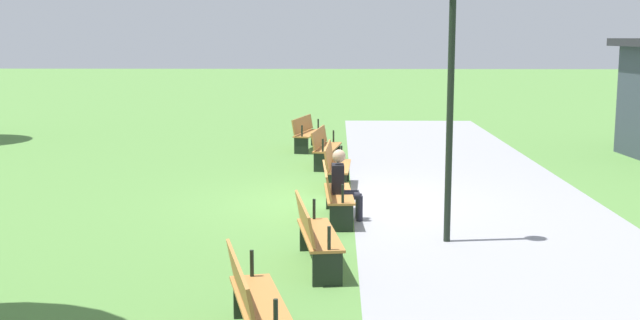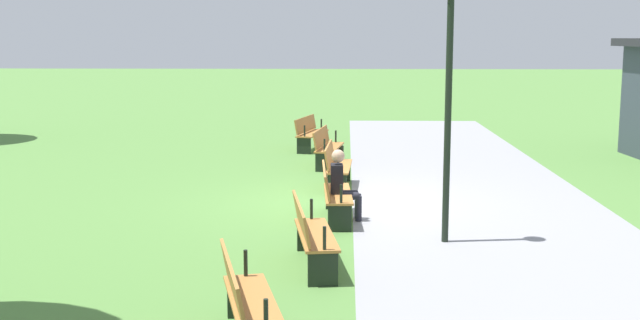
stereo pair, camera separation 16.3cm
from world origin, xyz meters
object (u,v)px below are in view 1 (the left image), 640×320
bench_3 (335,192)px  bench_1 (325,146)px  bench_0 (307,132)px  bench_5 (254,301)px  bench_2 (335,165)px  lamp_post (451,55)px  person_seated (343,183)px  bench_4 (314,233)px

bench_3 → bench_1: bearing=180.0°
bench_0 → bench_5: 13.69m
bench_0 → bench_1: 2.76m
bench_2 → bench_3: (2.76, -0.00, 0.00)m
bench_5 → lamp_post: 5.31m
bench_5 → bench_1: bearing=163.7°
bench_3 → person_seated: person_seated is taller
bench_2 → bench_5: (8.23, -0.78, 0.00)m
bench_4 → person_seated: person_seated is taller
bench_4 → lamp_post: size_ratio=0.45×
bench_0 → bench_3: same height
bench_1 → bench_4: same height
bench_4 → bench_5: bearing=-19.0°
bench_2 → bench_4: (5.51, -0.26, 0.00)m
bench_0 → bench_3: (8.23, 0.78, 0.00)m
bench_2 → bench_3: bearing=2.7°
bench_4 → person_seated: (-2.74, 0.40, 0.16)m
bench_2 → bench_5: 8.27m
bench_0 → bench_5: (13.69, 0.00, 0.00)m
bench_1 → bench_3: size_ratio=1.02×
bench_4 → person_seated: 2.77m
bench_0 → lamp_post: 10.18m
bench_2 → lamp_post: size_ratio=0.45×
bench_1 → bench_2: 2.76m
bench_3 → bench_5: (5.47, -0.78, 0.00)m
person_seated → lamp_post: lamp_post is taller
bench_2 → person_seated: (2.78, 0.14, 0.16)m
bench_1 → bench_5: size_ratio=0.99×
bench_0 → bench_1: bearing=24.4°
bench_5 → person_seated: person_seated is taller
bench_0 → person_seated: (8.24, 0.92, 0.16)m
person_seated → bench_0: bearing=-176.3°
bench_3 → bench_5: bearing=-10.9°
person_seated → lamp_post: bearing=46.2°
bench_0 → bench_1: same height
lamp_post → bench_1: bearing=-164.1°
bench_3 → person_seated: 0.22m
bench_2 → lamp_post: bearing=25.0°
bench_1 → bench_4: (8.27, -0.00, 0.00)m
bench_5 → lamp_post: lamp_post is taller
bench_3 → bench_4: size_ratio=0.98×
bench_3 → person_seated: (0.01, 0.14, 0.16)m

